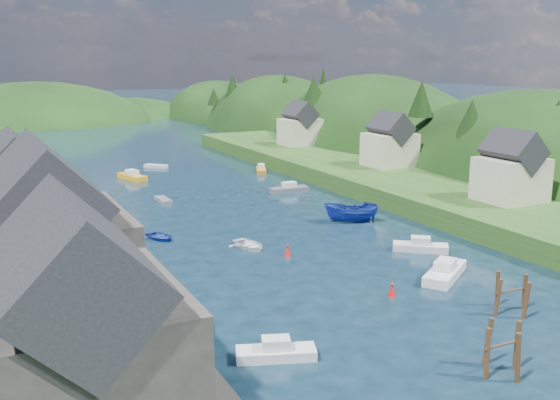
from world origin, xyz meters
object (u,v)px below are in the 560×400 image
channel_buoy_near (392,290)px  piling_cluster_far (511,298)px  piling_cluster_near (502,354)px  channel_buoy_far (288,251)px

channel_buoy_near → piling_cluster_far: bearing=-47.7°
piling_cluster_near → piling_cluster_far: bearing=40.3°
channel_buoy_near → channel_buoy_far: 13.34m
channel_buoy_near → piling_cluster_near: bearing=-97.5°
piling_cluster_far → channel_buoy_far: piling_cluster_far is taller
piling_cluster_near → piling_cluster_far: size_ratio=1.10×
channel_buoy_near → channel_buoy_far: size_ratio=1.00×
piling_cluster_near → channel_buoy_near: piling_cluster_near is taller
piling_cluster_near → channel_buoy_near: (1.75, 13.21, -0.83)m
piling_cluster_near → piling_cluster_far: (7.77, 6.60, -0.16)m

